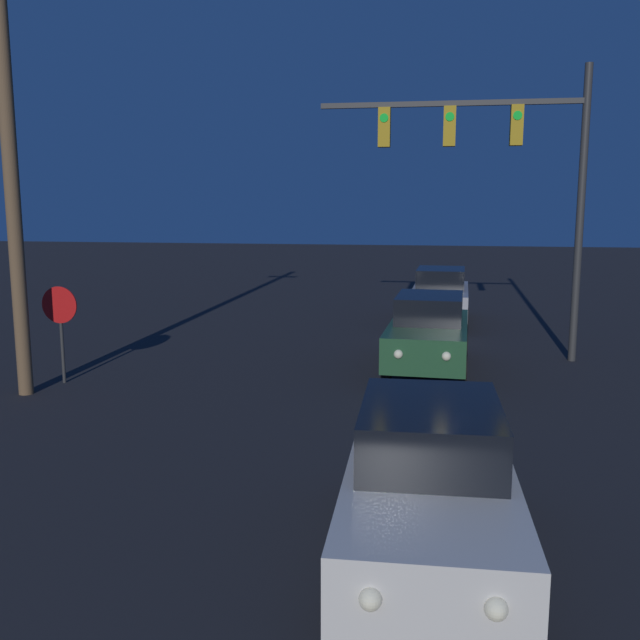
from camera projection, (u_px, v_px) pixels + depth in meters
name	position (u px, v px, depth m)	size (l,w,h in m)	color
car_near	(429.00, 484.00, 7.35)	(1.81, 4.28, 1.67)	beige
car_mid	(429.00, 332.00, 15.82)	(1.86, 4.29, 1.67)	#1E4728
car_far	(440.00, 295.00, 21.95)	(1.84, 4.28, 1.67)	#99999E
traffic_signal_mast	(504.00, 160.00, 16.34)	(6.10, 0.30, 6.74)	#2D2D2D
stop_sign	(60.00, 316.00, 14.56)	(0.76, 0.07, 2.02)	#2D2D2D
utility_pole	(9.00, 149.00, 13.17)	(1.43, 0.28, 9.10)	brown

